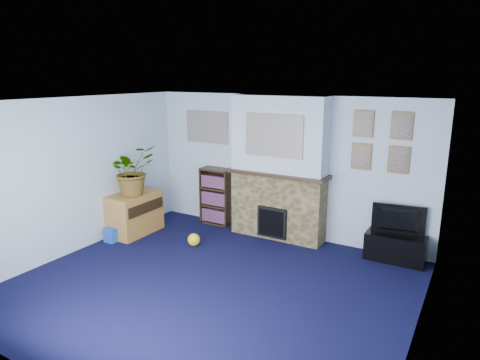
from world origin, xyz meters
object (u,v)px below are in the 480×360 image
Objects in this scene: bookshelf at (216,197)px; sideboard at (135,214)px; television at (398,220)px; tv_stand at (396,247)px.

bookshelf is 1.50m from sideboard.
tv_stand is at bearing 82.06° from television.
sideboard reaches higher than tv_stand.
tv_stand is 1.14× the size of television.
television is at bearing -1.00° from bookshelf.
television is 4.34m from sideboard.
television is 0.73× the size of bookshelf.
bookshelf reaches higher than sideboard.
television reaches higher than sideboard.
sideboard is at bearing -129.84° from bookshelf.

